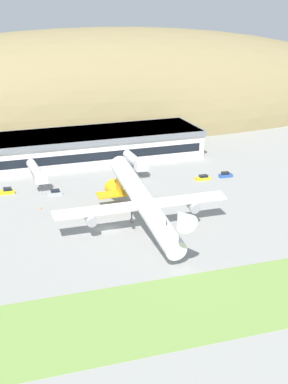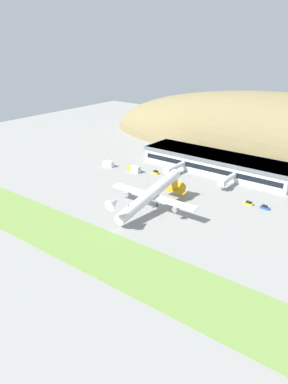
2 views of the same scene
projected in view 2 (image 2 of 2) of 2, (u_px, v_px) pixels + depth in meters
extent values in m
plane|color=gray|center=(144.00, 203.00, 161.18)|extent=(386.96, 386.96, 0.00)
cube|color=#759947|center=(75.00, 240.00, 132.23)|extent=(348.26, 23.80, 0.08)
cube|color=white|center=(217.00, 163.00, 197.28)|extent=(80.26, 20.43, 9.02)
cube|color=slate|center=(218.00, 156.00, 195.85)|extent=(81.46, 21.63, 1.62)
cube|color=black|center=(208.00, 169.00, 190.00)|extent=(77.05, 0.16, 2.52)
cylinder|color=silver|center=(176.00, 167.00, 192.89)|extent=(2.60, 14.80, 2.60)
cube|color=silver|center=(168.00, 171.00, 187.52)|extent=(3.38, 2.86, 2.86)
cylinder|color=slate|center=(168.00, 174.00, 188.65)|extent=(0.36, 0.36, 4.00)
cylinder|color=silver|center=(228.00, 179.00, 177.08)|extent=(2.60, 12.95, 2.60)
cube|color=silver|center=(222.00, 183.00, 172.37)|extent=(3.38, 2.86, 2.86)
cylinder|color=slate|center=(222.00, 186.00, 173.51)|extent=(0.36, 0.36, 4.00)
cylinder|color=silver|center=(149.00, 195.00, 150.31)|extent=(4.45, 38.41, 11.96)
cone|color=silver|center=(114.00, 203.00, 133.26)|extent=(4.36, 5.66, 5.24)
cone|color=orange|center=(178.00, 189.00, 167.70)|extent=(4.36, 6.53, 5.42)
cube|color=orange|center=(175.00, 182.00, 163.36)|extent=(0.50, 5.49, 8.56)
cube|color=orange|center=(174.00, 190.00, 165.07)|extent=(11.56, 3.12, 0.97)
cube|color=silver|center=(152.00, 196.00, 152.12)|extent=(40.83, 3.62, 1.16)
cylinder|color=#9E9EA3|center=(128.00, 193.00, 159.24)|extent=(2.30, 3.98, 2.97)
cylinder|color=#9E9EA3|center=(177.00, 208.00, 145.35)|extent=(2.30, 3.98, 2.97)
cylinder|color=#2D2D2D|center=(147.00, 200.00, 154.41)|extent=(0.28, 0.28, 2.20)
cylinder|color=#2D2D2D|center=(147.00, 202.00, 154.83)|extent=(0.45, 1.10, 1.10)
cylinder|color=#2D2D2D|center=(157.00, 203.00, 151.64)|extent=(0.28, 0.28, 2.20)
cylinder|color=#2D2D2D|center=(157.00, 205.00, 152.06)|extent=(0.45, 1.10, 1.10)
cylinder|color=#2D2D2D|center=(128.00, 207.00, 140.89)|extent=(0.22, 0.22, 1.98)
cylinder|color=#2D2D2D|center=(129.00, 209.00, 141.27)|extent=(0.30, 0.83, 0.82)
cube|color=gold|center=(248.00, 204.00, 159.71)|extent=(4.31, 1.95, 0.77)
cube|color=black|center=(249.00, 202.00, 159.31)|extent=(2.39, 1.60, 0.63)
cube|color=#999EA3|center=(168.00, 181.00, 184.82)|extent=(4.17, 2.03, 0.81)
cube|color=black|center=(169.00, 179.00, 184.41)|extent=(2.33, 1.65, 0.67)
cube|color=gold|center=(155.00, 173.00, 195.23)|extent=(4.05, 2.14, 0.92)
cube|color=black|center=(156.00, 171.00, 194.78)|extent=(2.27, 1.73, 0.76)
cube|color=#264C99|center=(265.00, 208.00, 155.61)|extent=(3.95, 1.90, 0.87)
cube|color=black|center=(265.00, 206.00, 155.43)|extent=(2.21, 1.53, 0.71)
cube|color=gold|center=(130.00, 168.00, 199.32)|extent=(2.74, 2.51, 2.54)
cube|color=black|center=(128.00, 167.00, 199.96)|extent=(0.22, 1.98, 1.12)
cube|color=#B7B7BC|center=(136.00, 169.00, 196.67)|extent=(5.64, 2.71, 3.40)
cube|color=silver|center=(105.00, 163.00, 206.93)|extent=(2.15, 2.41, 2.50)
cube|color=black|center=(104.00, 162.00, 207.34)|extent=(0.13, 2.01, 1.10)
cube|color=silver|center=(110.00, 164.00, 204.98)|extent=(4.50, 2.47, 3.32)
cube|color=orange|center=(148.00, 184.00, 181.13)|extent=(0.52, 0.52, 0.03)
cone|color=orange|center=(148.00, 184.00, 181.01)|extent=(0.40, 0.40, 0.55)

